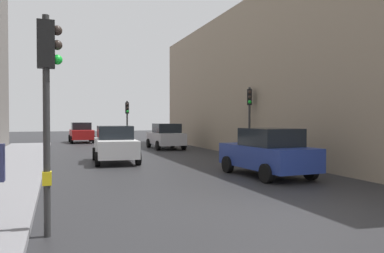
{
  "coord_description": "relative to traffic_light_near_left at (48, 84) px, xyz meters",
  "views": [
    {
      "loc": [
        -4.71,
        -7.5,
        2.12
      ],
      "look_at": [
        0.33,
        7.04,
        1.8
      ],
      "focal_mm": 36.48,
      "sensor_mm": 36.0,
      "label": 1
    }
  ],
  "objects": [
    {
      "name": "car_silver_hatchback",
      "position": [
        7.37,
        18.97,
        -1.85
      ],
      "size": [
        2.03,
        4.2,
        1.76
      ],
      "color": "#BCBCC1",
      "rests_on": "ground"
    },
    {
      "name": "car_red_sedan",
      "position": [
        2.17,
        28.12,
        -1.85
      ],
      "size": [
        2.09,
        4.24,
        1.76
      ],
      "color": "red",
      "rests_on": "ground"
    },
    {
      "name": "car_blue_van",
      "position": [
        7.44,
        5.15,
        -1.85
      ],
      "size": [
        2.22,
        4.3,
        1.76
      ],
      "color": "navy",
      "rests_on": "ground"
    },
    {
      "name": "traffic_light_near_left",
      "position": [
        0.0,
        0.0,
        0.0
      ],
      "size": [
        0.43,
        0.25,
        3.95
      ],
      "color": "#2D2D2D",
      "rests_on": "ground"
    },
    {
      "name": "car_white_compact",
      "position": [
        2.8,
        11.52,
        -1.85
      ],
      "size": [
        2.18,
        4.28,
        1.76
      ],
      "color": "silver",
      "rests_on": "ground"
    },
    {
      "name": "ground_plane",
      "position": [
        4.86,
        0.1,
        -2.72
      ],
      "size": [
        120.0,
        120.0,
        0.0
      ],
      "primitive_type": "plane",
      "color": "#28282B"
    },
    {
      "name": "building_facade_right",
      "position": [
        16.05,
        12.79,
        1.64
      ],
      "size": [
        12.0,
        29.29,
        8.73
      ],
      "primitive_type": "cube",
      "color": "gray",
      "rests_on": "ground"
    },
    {
      "name": "traffic_light_far_median",
      "position": [
        5.1,
        21.58,
        -0.36
      ],
      "size": [
        0.24,
        0.43,
        3.42
      ],
      "color": "#2D2D2D",
      "rests_on": "ground"
    },
    {
      "name": "traffic_light_mid_street",
      "position": [
        9.74,
        10.99,
        -0.13
      ],
      "size": [
        0.34,
        0.45,
        3.76
      ],
      "color": "#2D2D2D",
      "rests_on": "ground"
    }
  ]
}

